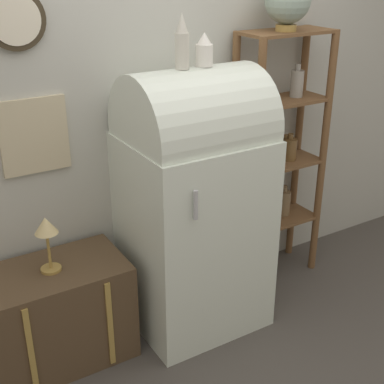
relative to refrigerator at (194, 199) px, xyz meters
name	(u,v)px	position (x,y,z in m)	size (l,w,h in m)	color
ground_plane	(212,333)	(0.00, -0.21, -0.82)	(12.00, 12.00, 0.00)	#4C4742
wall_back	(161,97)	(-0.01, 0.36, 0.53)	(7.00, 0.09, 2.70)	#B7B7AD
refrigerator	(194,199)	(0.00, 0.00, 0.00)	(0.76, 0.71, 1.58)	silver
suitcase_trunk	(57,314)	(-0.85, 0.07, -0.53)	(0.78, 0.48, 0.59)	brown
shelf_unit	(280,149)	(0.78, 0.17, 0.12)	(0.62, 0.31, 1.71)	brown
globe	(288,1)	(0.73, 0.14, 1.06)	(0.27, 0.27, 0.31)	#AD8942
vase_left	(182,43)	(-0.07, 0.00, 0.89)	(0.07, 0.07, 0.28)	beige
vase_center	(204,51)	(0.07, 0.01, 0.84)	(0.09, 0.09, 0.18)	white
desk_lamp	(46,232)	(-0.86, 0.06, 0.00)	(0.12, 0.12, 0.32)	#AD8942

